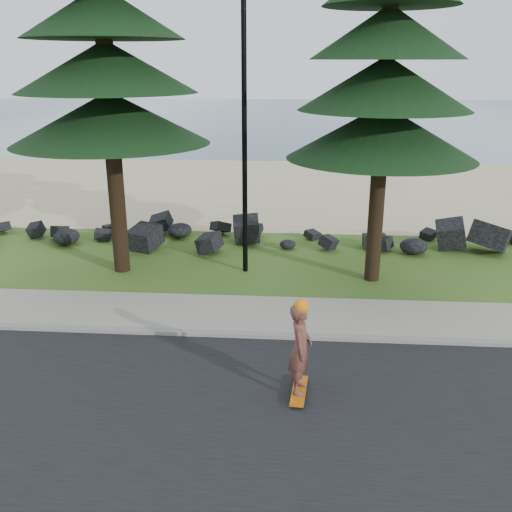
# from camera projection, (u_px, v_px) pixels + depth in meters

# --- Properties ---
(ground) EXTENTS (160.00, 160.00, 0.00)m
(ground) POSITION_uv_depth(u_px,v_px,m) (233.00, 319.00, 13.18)
(ground) COLOR #315B1C
(ground) RESTS_ON ground
(road) EXTENTS (160.00, 7.00, 0.02)m
(road) POSITION_uv_depth(u_px,v_px,m) (200.00, 441.00, 8.93)
(road) COLOR black
(road) RESTS_ON ground
(kerb) EXTENTS (160.00, 0.20, 0.10)m
(kerb) POSITION_uv_depth(u_px,v_px,m) (228.00, 334.00, 12.31)
(kerb) COLOR gray
(kerb) RESTS_ON ground
(sidewalk) EXTENTS (160.00, 2.00, 0.08)m
(sidewalk) POSITION_uv_depth(u_px,v_px,m) (234.00, 314.00, 13.35)
(sidewalk) COLOR gray
(sidewalk) RESTS_ON ground
(beach_sand) EXTENTS (160.00, 15.00, 0.01)m
(beach_sand) POSITION_uv_depth(u_px,v_px,m) (267.00, 187.00, 26.85)
(beach_sand) COLOR tan
(beach_sand) RESTS_ON ground
(ocean) EXTENTS (160.00, 58.00, 0.01)m
(ocean) POSITION_uv_depth(u_px,v_px,m) (286.00, 116.00, 61.29)
(ocean) COLOR #365068
(ocean) RESTS_ON ground
(seawall_boulders) EXTENTS (60.00, 2.40, 1.10)m
(seawall_boulders) POSITION_uv_depth(u_px,v_px,m) (252.00, 245.00, 18.46)
(seawall_boulders) COLOR black
(seawall_boulders) RESTS_ON ground
(lamp_post) EXTENTS (0.25, 0.14, 8.14)m
(lamp_post) POSITION_uv_depth(u_px,v_px,m) (244.00, 122.00, 14.85)
(lamp_post) COLOR black
(lamp_post) RESTS_ON ground
(skateboarder) EXTENTS (0.45, 1.01, 1.85)m
(skateboarder) POSITION_uv_depth(u_px,v_px,m) (300.00, 349.00, 9.85)
(skateboarder) COLOR #BC590B
(skateboarder) RESTS_ON ground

